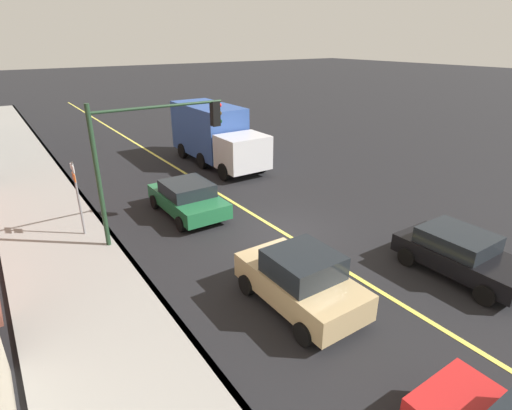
# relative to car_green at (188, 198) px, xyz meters

# --- Properties ---
(ground) EXTENTS (200.00, 200.00, 0.00)m
(ground) POSITION_rel_car_green_xyz_m (-3.56, -2.20, -0.73)
(ground) COLOR black
(sidewalk_slab) EXTENTS (80.00, 3.64, 0.15)m
(sidewalk_slab) POSITION_rel_car_green_xyz_m (-3.56, 5.05, -0.65)
(sidewalk_slab) COLOR gray
(sidewalk_slab) RESTS_ON ground
(curb_edge) EXTENTS (80.00, 0.16, 0.15)m
(curb_edge) POSITION_rel_car_green_xyz_m (-3.56, 3.31, -0.65)
(curb_edge) COLOR slate
(curb_edge) RESTS_ON ground
(lane_stripe_center) EXTENTS (80.00, 0.16, 0.01)m
(lane_stripe_center) POSITION_rel_car_green_xyz_m (-3.56, -2.20, -0.72)
(lane_stripe_center) COLOR #D8CC4C
(lane_stripe_center) RESTS_ON ground
(car_green) EXTENTS (4.10, 2.11, 1.40)m
(car_green) POSITION_rel_car_green_xyz_m (0.00, 0.00, 0.00)
(car_green) COLOR #1E6038
(car_green) RESTS_ON ground
(car_black) EXTENTS (3.86, 2.01, 1.38)m
(car_black) POSITION_rel_car_green_xyz_m (-9.01, -4.99, -0.00)
(car_black) COLOR black
(car_black) RESTS_ON ground
(car_tan) EXTENTS (3.81, 2.02, 1.67)m
(car_tan) POSITION_rel_car_green_xyz_m (-7.48, 0.18, 0.10)
(car_tan) COLOR tan
(car_tan) RESTS_ON ground
(truck_blue) EXTENTS (7.41, 2.61, 3.30)m
(truck_blue) POSITION_rel_car_green_xyz_m (5.91, -4.59, 1.00)
(truck_blue) COLOR silver
(truck_blue) RESTS_ON ground
(traffic_light_mast) EXTENTS (0.28, 4.80, 5.03)m
(traffic_light_mast) POSITION_rel_car_green_xyz_m (-1.17, 1.67, 2.78)
(traffic_light_mast) COLOR #1E3823
(traffic_light_mast) RESTS_ON ground
(street_sign_post) EXTENTS (0.60, 0.08, 2.92)m
(street_sign_post) POSITION_rel_car_green_xyz_m (0.19, 4.13, 0.99)
(street_sign_post) COLOR slate
(street_sign_post) RESTS_ON ground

